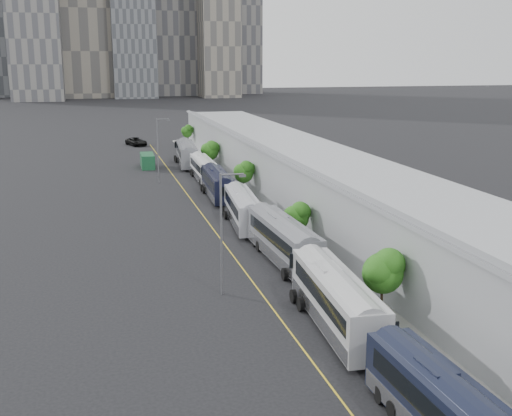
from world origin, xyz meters
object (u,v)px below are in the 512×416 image
object	(u,v)px
bus_2	(336,305)
bus_3	(283,243)
bus_4	(243,212)
bus_7	(187,156)
bus_5	(217,186)
shipping_container	(147,161)
street_lamp_near	(223,226)
street_lamp_far	(159,146)
bus_6	(203,170)
suv	(136,142)

from	to	relation	value
bus_2	bus_3	size ratio (longest dim) A/B	1.00
bus_4	bus_7	distance (m)	42.64
bus_4	bus_5	distance (m)	14.97
shipping_container	bus_3	bearing A→B (deg)	-80.95
street_lamp_near	street_lamp_far	distance (m)	47.97
bus_6	bus_7	size ratio (longest dim) A/B	0.86
street_lamp_near	shipping_container	distance (m)	62.66
bus_2	bus_5	distance (m)	43.78
bus_5	street_lamp_near	world-z (taller)	street_lamp_near
bus_5	shipping_container	distance (m)	27.94
suv	bus_2	bearing A→B (deg)	-106.27
bus_2	street_lamp_far	world-z (taller)	street_lamp_far
bus_4	street_lamp_near	xyz separation A→B (m)	(-6.36, -20.44, 3.94)
bus_6	bus_3	bearing A→B (deg)	-88.80
bus_2	bus_5	bearing A→B (deg)	93.44
bus_3	street_lamp_near	world-z (taller)	street_lamp_near
shipping_container	street_lamp_near	bearing A→B (deg)	-88.09
bus_3	bus_7	world-z (taller)	bus_7
bus_3	bus_5	world-z (taller)	bus_3
bus_4	street_lamp_near	bearing A→B (deg)	-102.19
bus_6	shipping_container	bearing A→B (deg)	119.36
bus_2	bus_5	size ratio (longest dim) A/B	1.07
bus_3	street_lamp_far	bearing A→B (deg)	97.44
bus_2	shipping_container	distance (m)	71.17
bus_5	street_lamp_near	size ratio (longest dim) A/B	1.34
shipping_container	suv	world-z (taller)	shipping_container
bus_6	bus_7	world-z (taller)	bus_7
bus_6	shipping_container	xyz separation A→B (m)	(-7.27, 13.56, -0.32)
bus_6	street_lamp_far	xyz separation A→B (m)	(-6.74, -0.97, 4.00)
bus_5	bus_3	bearing A→B (deg)	-86.44
bus_3	suv	size ratio (longest dim) A/B	2.23
bus_5	bus_6	world-z (taller)	bus_5
bus_2	street_lamp_far	size ratio (longest dim) A/B	1.45
street_lamp_near	shipping_container	size ratio (longest dim) A/B	1.62
street_lamp_far	suv	xyz separation A→B (m)	(-0.25, 43.95, -4.63)
bus_2	suv	xyz separation A→B (m)	(-6.18, 100.29, -0.83)
bus_7	shipping_container	xyz separation A→B (m)	(-6.85, -0.57, -0.54)
shipping_container	suv	distance (m)	29.42
bus_4	suv	xyz separation A→B (m)	(-6.45, 71.48, -0.73)
bus_7	street_lamp_far	distance (m)	16.80
street_lamp_near	street_lamp_far	world-z (taller)	street_lamp_near
bus_3	street_lamp_far	size ratio (longest dim) A/B	1.45
bus_4	bus_5	xyz separation A→B (m)	(0.08, 14.97, -0.00)
bus_3	shipping_container	size ratio (longest dim) A/B	2.33
bus_3	shipping_container	bearing A→B (deg)	95.57
bus_2	shipping_container	size ratio (longest dim) A/B	2.33
bus_3	bus_5	size ratio (longest dim) A/B	1.07
street_lamp_far	suv	bearing A→B (deg)	90.33
bus_2	bus_6	size ratio (longest dim) A/B	1.15
bus_5	shipping_container	bearing A→B (deg)	106.68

